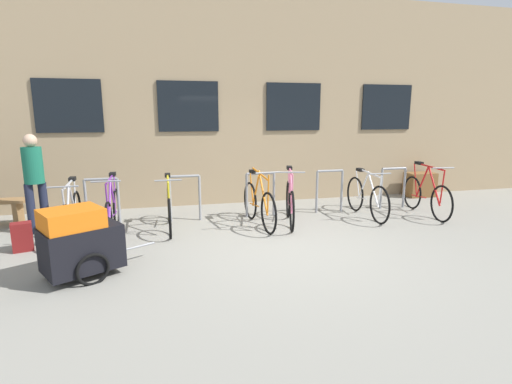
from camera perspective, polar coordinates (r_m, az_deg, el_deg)
ground_plane at (r=6.14m, az=4.19°, el=-8.09°), size 42.00×42.00×0.00m
storefront_building at (r=11.97m, az=-5.08°, el=12.79°), size 28.00×6.29×4.68m
bike_rack at (r=7.79m, az=0.65°, el=0.33°), size 6.62×0.05×0.91m
bicycle_pink at (r=7.36m, az=5.03°, el=-1.53°), size 0.56×1.68×1.08m
bicycle_red at (r=8.73m, az=23.74°, el=-0.43°), size 0.44×1.82×1.07m
bicycle_yellow at (r=7.15m, az=-12.67°, el=-2.35°), size 0.44×1.72×1.00m
bicycle_white at (r=8.15m, az=15.97°, el=-0.73°), size 0.44×1.79×0.98m
bicycle_purple at (r=7.01m, az=-20.36°, el=-2.90°), size 0.44×1.81×1.06m
bicycle_silver at (r=7.13m, az=-25.49°, el=-3.15°), size 0.44×1.81×1.00m
bicycle_orange at (r=7.20m, az=0.41°, el=-1.78°), size 0.44×1.79×1.09m
bike_trailer at (r=5.40m, az=-24.53°, el=-6.67°), size 1.42×0.99×0.92m
person_by_bench at (r=7.68m, az=-29.86°, el=1.99°), size 0.32×0.32×1.72m
backpack at (r=6.89m, az=-31.17°, el=-5.67°), size 0.33×0.27×0.44m
planter_box at (r=10.59m, az=22.97°, el=1.02°), size 0.70×0.44×0.60m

